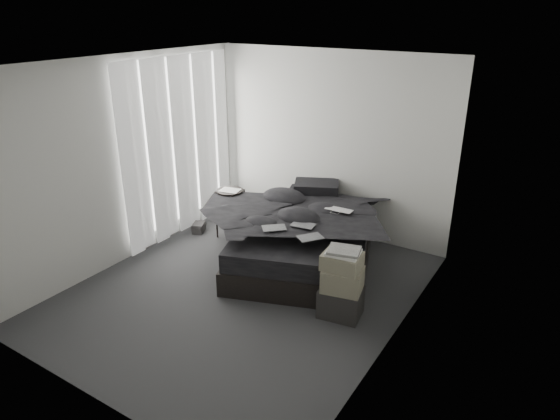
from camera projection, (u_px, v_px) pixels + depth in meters
The scene contains 25 objects.
floor at pixel (244, 290), 5.90m from camera, with size 3.60×4.20×0.01m, color #2C2C2E.
ceiling at pixel (237, 63), 4.91m from camera, with size 3.60×4.20×0.01m, color white.
wall_back at pixel (329, 144), 7.05m from camera, with size 3.60×0.01×2.60m, color #BCBCB8.
wall_front at pixel (75, 267), 3.77m from camera, with size 3.60×0.01×2.60m, color #BCBCB8.
wall_left at pixel (126, 161), 6.30m from camera, with size 0.01×4.20×2.60m, color #BCBCB8.
wall_right at pixel (401, 223), 4.52m from camera, with size 0.01×4.20×2.60m, color #BCBCB8.
window_left at pixel (176, 142), 6.97m from camera, with size 0.02×2.00×2.30m, color white.
curtain_left at pixel (179, 148), 6.97m from camera, with size 0.06×2.12×2.48m, color white.
bed at pixel (304, 251), 6.53m from camera, with size 1.65×2.18×0.30m, color black.
mattress at pixel (304, 232), 6.43m from camera, with size 1.59×2.12×0.23m, color black.
duvet at pixel (304, 217), 6.29m from camera, with size 1.61×1.86×0.25m, color black.
pillow_lower at pixel (311, 195), 7.13m from camera, with size 0.66×0.44×0.15m, color black.
pillow_upper at pixel (317, 187), 7.04m from camera, with size 0.61×0.42×0.14m, color black.
laptop at pixel (337, 206), 6.25m from camera, with size 0.35×0.22×0.03m, color silver.
comic_a at pixel (274, 222), 5.81m from camera, with size 0.28×0.18×0.01m, color black.
comic_b at pixel (303, 218), 5.89m from camera, with size 0.28×0.18×0.01m, color black.
comic_c at pixel (310, 230), 5.57m from camera, with size 0.28×0.18×0.01m, color black.
side_stand at pixel (231, 214), 7.16m from camera, with size 0.38×0.38×0.70m, color black.
papers at pixel (230, 190), 7.01m from camera, with size 0.27×0.20×0.01m, color white.
floor_books at pixel (199, 227), 7.39m from camera, with size 0.15×0.22×0.15m, color black.
box_lower at pixel (341, 302), 5.38m from camera, with size 0.44×0.34×0.32m, color black.
box_mid at pixel (343, 280), 5.25m from camera, with size 0.41×0.32×0.25m, color #64614F.
box_upper at pixel (342, 261), 5.19m from camera, with size 0.39×0.31×0.17m, color #64614F.
art_book_white at pixel (343, 253), 5.15m from camera, with size 0.33×0.27×0.03m, color silver.
art_book_snake at pixel (344, 250), 5.12m from camera, with size 0.32×0.26×0.03m, color silver.
Camera 1 is at (3.08, -4.08, 3.13)m, focal length 32.00 mm.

